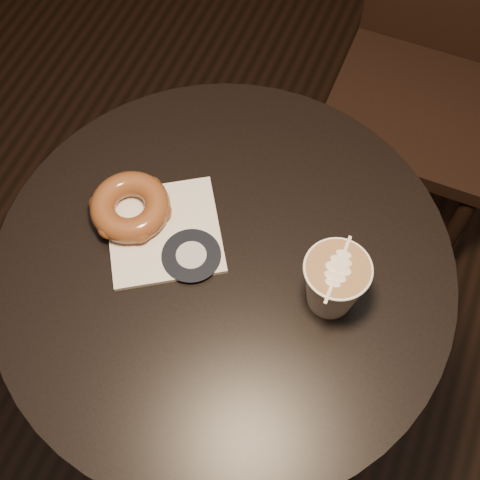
# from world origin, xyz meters

# --- Properties ---
(cafe_table) EXTENTS (0.70, 0.70, 0.75)m
(cafe_table) POSITION_xyz_m (0.00, 0.00, 0.55)
(cafe_table) COLOR black
(cafe_table) RESTS_ON ground
(chair) EXTENTS (0.40, 0.40, 1.01)m
(chair) POSITION_xyz_m (0.20, 0.76, 0.57)
(chair) COLOR black
(chair) RESTS_ON ground
(pastry_bag) EXTENTS (0.23, 0.23, 0.01)m
(pastry_bag) POSITION_xyz_m (-0.10, 0.01, 0.75)
(pastry_bag) COLOR white
(pastry_bag) RESTS_ON cafe_table
(doughnut) EXTENTS (0.12, 0.12, 0.04)m
(doughnut) POSITION_xyz_m (-0.16, 0.02, 0.78)
(doughnut) COLOR brown
(doughnut) RESTS_ON pastry_bag
(latte_cup) EXTENTS (0.09, 0.09, 0.10)m
(latte_cup) POSITION_xyz_m (0.17, 0.01, 0.80)
(latte_cup) COLOR white
(latte_cup) RESTS_ON cafe_table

